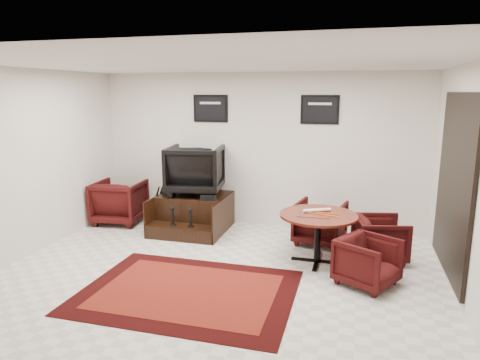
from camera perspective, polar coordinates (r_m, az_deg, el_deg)
name	(u,v)px	position (r m, az deg, el deg)	size (l,w,h in m)	color
ground	(215,277)	(5.93, -3.33, -12.79)	(6.00, 6.00, 0.00)	beige
room_shell	(247,145)	(5.44, 0.95, 4.63)	(6.02, 5.02, 2.81)	silver
area_rug	(188,291)	(5.56, -6.93, -14.51)	(2.63, 1.97, 0.01)	black
shine_podium	(194,213)	(7.81, -6.20, -4.45)	(1.23, 1.27, 0.63)	black
shine_chair	(195,167)	(7.74, -5.97, 1.73)	(0.95, 0.89, 0.98)	black
shoes_pair	(169,191)	(7.84, -9.43, -1.51)	(0.30, 0.33, 0.10)	black
polish_kit	(208,197)	(7.37, -4.23, -2.27)	(0.27, 0.18, 0.09)	black
umbrella_black	(154,207)	(7.89, -11.45, -3.53)	(0.31, 0.12, 0.83)	black
umbrella_hooked	(158,205)	(8.09, -10.94, -3.24)	(0.30, 0.11, 0.80)	black
armchair_side	(119,200)	(8.44, -15.78, -2.53)	(0.86, 0.81, 0.89)	black
meeting_table	(318,220)	(6.29, 10.39, -5.27)	(1.11, 1.11, 0.73)	#48150A
table_chair_back	(320,220)	(7.15, 10.65, -5.33)	(0.75, 0.70, 0.77)	black
table_chair_window	(380,237)	(6.68, 18.20, -7.17)	(0.70, 0.65, 0.72)	black
table_chair_corner	(368,259)	(5.81, 16.69, -10.11)	(0.67, 0.63, 0.69)	black
paper_roll	(317,210)	(6.37, 10.21, -3.98)	(0.05, 0.05, 0.42)	white
table_clutter	(321,215)	(6.22, 10.77, -4.57)	(0.57, 0.32, 0.01)	#E25D0C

